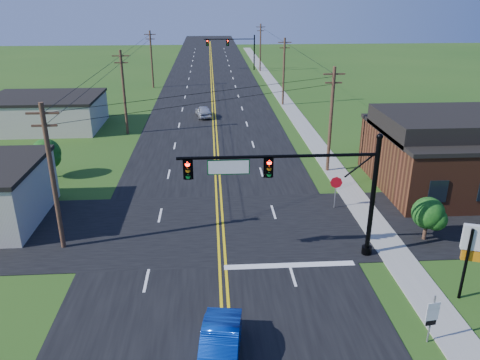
{
  "coord_description": "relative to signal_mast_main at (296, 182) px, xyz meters",
  "views": [
    {
      "loc": [
        -0.34,
        -15.75,
        14.54
      ],
      "look_at": [
        1.35,
        10.0,
        4.17
      ],
      "focal_mm": 35.0,
      "sensor_mm": 36.0,
      "label": 1
    }
  ],
  "objects": [
    {
      "name": "blue_car",
      "position": [
        -4.5,
        -8.29,
        -3.99
      ],
      "size": [
        2.15,
        4.76,
        1.52
      ],
      "primitive_type": "imported",
      "rotation": [
        0.0,
        0.0,
        -0.12
      ],
      "color": "#062F96",
      "rests_on": "ground"
    },
    {
      "name": "utility_pole_left_a",
      "position": [
        -13.84,
        2.0,
        -0.03
      ],
      "size": [
        1.8,
        0.28,
        9.0
      ],
      "color": "#3A271A",
      "rests_on": "ground"
    },
    {
      "name": "tree_left",
      "position": [
        -18.34,
        14.0,
        -2.59
      ],
      "size": [
        2.4,
        2.4,
        3.37
      ],
      "color": "#3A271A",
      "rests_on": "ground"
    },
    {
      "name": "signal_mast_main",
      "position": [
        0.0,
        0.0,
        0.0
      ],
      "size": [
        11.3,
        0.6,
        7.48
      ],
      "color": "black",
      "rests_on": "ground"
    },
    {
      "name": "ground",
      "position": [
        -4.34,
        -8.0,
        -4.75
      ],
      "size": [
        260.0,
        260.0,
        0.0
      ],
      "primitive_type": "plane",
      "color": "#244B15",
      "rests_on": "ground"
    },
    {
      "name": "shrub_corner",
      "position": [
        8.66,
        1.5,
        -2.9
      ],
      "size": [
        2.0,
        2.0,
        2.86
      ],
      "color": "#3A271A",
      "rests_on": "ground"
    },
    {
      "name": "sidewalk",
      "position": [
        6.16,
        32.0,
        -4.71
      ],
      "size": [
        2.0,
        160.0,
        0.08
      ],
      "primitive_type": "cube",
      "color": "gray",
      "rests_on": "ground"
    },
    {
      "name": "tree_right_back",
      "position": [
        11.66,
        18.0,
        -2.15
      ],
      "size": [
        3.0,
        3.0,
        4.1
      ],
      "color": "#3A271A",
      "rests_on": "ground"
    },
    {
      "name": "stop_sign",
      "position": [
        4.16,
        6.44,
        -2.99
      ],
      "size": [
        0.87,
        0.18,
        2.45
      ],
      "rotation": [
        0.0,
        0.0,
        -0.16
      ],
      "color": "slate",
      "rests_on": "ground"
    },
    {
      "name": "route_sign",
      "position": [
        4.79,
        -7.63,
        -3.32
      ],
      "size": [
        0.61,
        0.15,
        2.46
      ],
      "rotation": [
        0.0,
        0.0,
        0.17
      ],
      "color": "slate",
      "rests_on": "ground"
    },
    {
      "name": "utility_pole_right_a",
      "position": [
        5.46,
        14.0,
        -0.03
      ],
      "size": [
        1.8,
        0.28,
        9.0
      ],
      "color": "#3A271A",
      "rests_on": "ground"
    },
    {
      "name": "utility_pole_right_c",
      "position": [
        5.46,
        70.0,
        -0.03
      ],
      "size": [
        1.8,
        0.28,
        9.0
      ],
      "color": "#3A271A",
      "rests_on": "ground"
    },
    {
      "name": "utility_pole_left_b",
      "position": [
        -13.84,
        27.0,
        -0.03
      ],
      "size": [
        1.8,
        0.28,
        9.0
      ],
      "color": "#3A271A",
      "rests_on": "ground"
    },
    {
      "name": "cream_bldg_far",
      "position": [
        -23.34,
        30.0,
        -2.89
      ],
      "size": [
        12.2,
        9.2,
        3.7
      ],
      "color": "beige",
      "rests_on": "ground"
    },
    {
      "name": "road_cross",
      "position": [
        -4.34,
        4.0,
        -4.73
      ],
      "size": [
        70.0,
        10.0,
        0.04
      ],
      "primitive_type": "cube",
      "color": "black",
      "rests_on": "ground"
    },
    {
      "name": "road_main",
      "position": [
        -4.34,
        42.0,
        -4.73
      ],
      "size": [
        16.0,
        220.0,
        0.04
      ],
      "primitive_type": "cube",
      "color": "black",
      "rests_on": "ground"
    },
    {
      "name": "brick_building",
      "position": [
        15.66,
        10.0,
        -2.4
      ],
      "size": [
        14.2,
        11.2,
        4.7
      ],
      "color": "#552918",
      "rests_on": "ground"
    },
    {
      "name": "utility_pole_right_b",
      "position": [
        5.46,
        40.0,
        -0.03
      ],
      "size": [
        1.8,
        0.28,
        9.0
      ],
      "color": "#3A271A",
      "rests_on": "ground"
    },
    {
      "name": "utility_pole_left_c",
      "position": [
        -13.84,
        54.0,
        -0.03
      ],
      "size": [
        1.8,
        0.28,
        9.0
      ],
      "color": "#3A271A",
      "rests_on": "ground"
    },
    {
      "name": "distant_car",
      "position": [
        -5.48,
        33.83,
        -4.04
      ],
      "size": [
        2.33,
        4.36,
        1.41
      ],
      "primitive_type": "imported",
      "rotation": [
        0.0,
        0.0,
        3.31
      ],
      "color": "silver",
      "rests_on": "ground"
    },
    {
      "name": "signal_mast_far",
      "position": [
        0.1,
        72.0,
        -0.2
      ],
      "size": [
        10.98,
        0.6,
        7.48
      ],
      "color": "black",
      "rests_on": "ground"
    }
  ]
}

